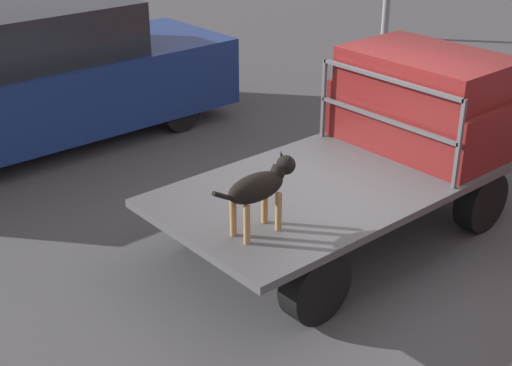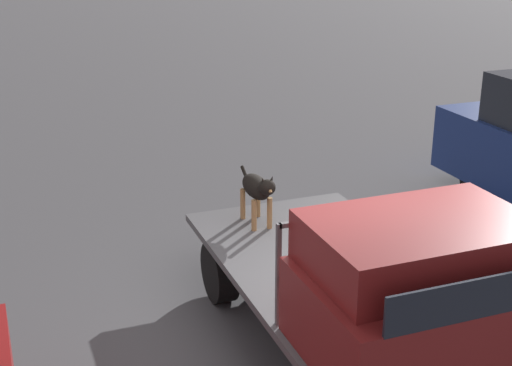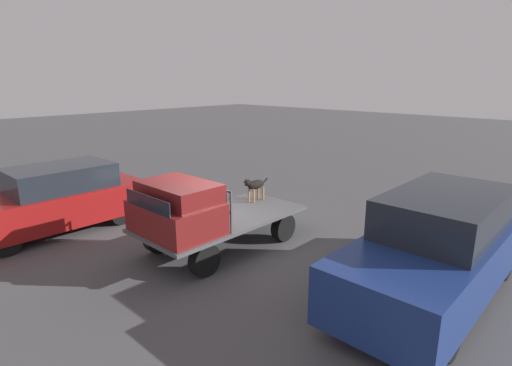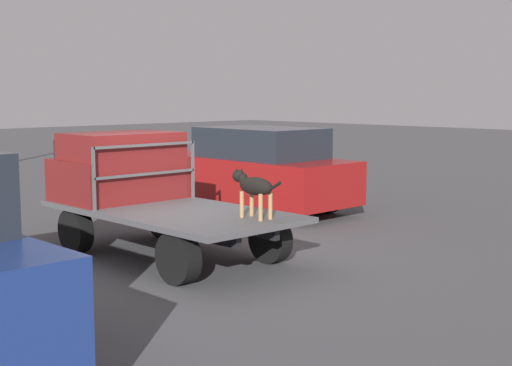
{
  "view_description": "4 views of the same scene",
  "coord_description": "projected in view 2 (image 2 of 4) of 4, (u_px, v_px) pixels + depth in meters",
  "views": [
    {
      "loc": [
        -5.13,
        -4.52,
        3.89
      ],
      "look_at": [
        -1.52,
        -0.32,
        1.24
      ],
      "focal_mm": 50.0,
      "sensor_mm": 36.0,
      "label": 1
    },
    {
      "loc": [
        5.49,
        -3.0,
        3.99
      ],
      "look_at": [
        -1.52,
        -0.32,
        1.24
      ],
      "focal_mm": 50.0,
      "sensor_mm": 36.0,
      "label": 2
    },
    {
      "loc": [
        6.08,
        6.79,
        3.97
      ],
      "look_at": [
        -1.52,
        -0.32,
        1.24
      ],
      "focal_mm": 28.0,
      "sensor_mm": 36.0,
      "label": 3
    },
    {
      "loc": [
        -8.44,
        6.39,
        2.45
      ],
      "look_at": [
        -1.52,
        -0.32,
        1.24
      ],
      "focal_mm": 50.0,
      "sensor_mm": 36.0,
      "label": 4
    }
  ],
  "objects": [
    {
      "name": "flatbed_truck",
      "position": [
        342.0,
        293.0,
        7.0
      ],
      "size": [
        4.14,
        2.01,
        0.75
      ],
      "color": "black",
      "rests_on": "ground"
    },
    {
      "name": "truck_headboard",
      "position": [
        376.0,
        242.0,
        6.21
      ],
      "size": [
        0.04,
        1.89,
        0.94
      ],
      "color": "#4C4C4F",
      "rests_on": "flatbed_truck"
    },
    {
      "name": "truck_cab",
      "position": [
        422.0,
        290.0,
        5.61
      ],
      "size": [
        1.37,
        1.89,
        1.08
      ],
      "color": "maroon",
      "rests_on": "flatbed_truck"
    },
    {
      "name": "ground_plane",
      "position": [
        339.0,
        343.0,
        7.19
      ],
      "size": [
        80.0,
        80.0,
        0.0
      ],
      "primitive_type": "plane",
      "color": "#474749"
    },
    {
      "name": "dog",
      "position": [
        258.0,
        189.0,
        7.96
      ],
      "size": [
        0.94,
        0.25,
        0.69
      ],
      "rotation": [
        0.0,
        0.0,
        0.1
      ],
      "color": "#9E7547",
      "rests_on": "flatbed_truck"
    }
  ]
}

